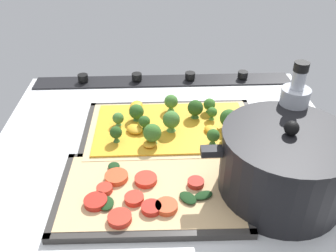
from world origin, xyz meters
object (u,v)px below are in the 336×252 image
object	(u,v)px
baking_tray_front	(172,132)
veggie_pizza_back	(148,191)
broccoli_pizza	(173,126)
oil_bottle	(289,123)
cooking_pot	(283,165)
baking_tray_back	(151,193)

from	to	relation	value
baking_tray_front	veggie_pizza_back	size ratio (longest dim) A/B	1.25
broccoli_pizza	veggie_pizza_back	size ratio (longest dim) A/B	1.17
veggie_pizza_back	oil_bottle	distance (cm)	29.42
broccoli_pizza	oil_bottle	world-z (taller)	oil_bottle
veggie_pizza_back	oil_bottle	world-z (taller)	oil_bottle
cooking_pot	oil_bottle	bearing A→B (deg)	-111.33
cooking_pot	oil_bottle	size ratio (longest dim) A/B	1.36
oil_bottle	broccoli_pizza	bearing A→B (deg)	-25.18
cooking_pot	broccoli_pizza	bearing A→B (deg)	-48.29
veggie_pizza_back	cooking_pot	world-z (taller)	cooking_pot
baking_tray_front	baking_tray_back	bearing A→B (deg)	76.10
broccoli_pizza	oil_bottle	bearing A→B (deg)	154.82
broccoli_pizza	cooking_pot	world-z (taller)	cooking_pot
veggie_pizza_back	broccoli_pizza	bearing A→B (deg)	-105.91
oil_bottle	baking_tray_back	bearing A→B (deg)	18.71
broccoli_pizza	veggie_pizza_back	xyz separation A→B (cm)	(5.52, 19.37, -0.89)
baking_tray_back	veggie_pizza_back	bearing A→B (deg)	37.61
baking_tray_front	broccoli_pizza	xyz separation A→B (cm)	(-0.29, 0.07, 1.67)
baking_tray_back	cooking_pot	distance (cm)	23.40
veggie_pizza_back	baking_tray_back	bearing A→B (deg)	-142.39
baking_tray_back	oil_bottle	distance (cm)	29.03
baking_tray_front	broccoli_pizza	size ratio (longest dim) A/B	1.07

